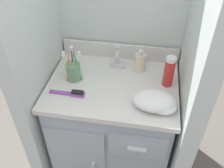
% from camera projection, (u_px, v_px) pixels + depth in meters
% --- Properties ---
extents(ground_plane, '(6.00, 6.00, 0.00)m').
position_uv_depth(ground_plane, '(113.00, 159.00, 1.88)').
color(ground_plane, '#4C4742').
extents(wall_left, '(0.08, 0.63, 2.20)m').
position_uv_depth(wall_left, '(30.00, 18.00, 1.23)').
color(wall_left, silver).
rests_on(wall_left, ground_plane).
extents(wall_right, '(0.08, 0.63, 2.20)m').
position_uv_depth(wall_right, '(204.00, 32.00, 1.12)').
color(wall_right, silver).
rests_on(wall_right, ground_plane).
extents(vanity, '(0.73, 0.57, 0.74)m').
position_uv_depth(vanity, '(112.00, 125.00, 1.63)').
color(vanity, '#9EA8B2').
rests_on(vanity, ground_plane).
extents(backsplash, '(0.73, 0.02, 0.10)m').
position_uv_depth(backsplash, '(120.00, 51.00, 1.57)').
color(backsplash, silver).
rests_on(backsplash, vanity).
extents(sink_faucet, '(0.09, 0.09, 0.14)m').
position_uv_depth(sink_faucet, '(118.00, 59.00, 1.50)').
color(sink_faucet, silver).
rests_on(sink_faucet, vanity).
extents(toothbrush_cup, '(0.09, 0.09, 0.20)m').
position_uv_depth(toothbrush_cup, '(73.00, 71.00, 1.40)').
color(toothbrush_cup, gray).
rests_on(toothbrush_cup, vanity).
extents(soap_dispenser, '(0.06, 0.07, 0.14)m').
position_uv_depth(soap_dispenser, '(140.00, 62.00, 1.46)').
color(soap_dispenser, beige).
rests_on(soap_dispenser, vanity).
extents(shaving_cream_can, '(0.06, 0.06, 0.18)m').
position_uv_depth(shaving_cream_can, '(169.00, 72.00, 1.34)').
color(shaving_cream_can, red).
rests_on(shaving_cream_can, vanity).
extents(hairbrush, '(0.19, 0.03, 0.03)m').
position_uv_depth(hairbrush, '(72.00, 93.00, 1.33)').
color(hairbrush, purple).
rests_on(hairbrush, vanity).
extents(hand_towel, '(0.22, 0.15, 0.08)m').
position_uv_depth(hand_towel, '(156.00, 102.00, 1.23)').
color(hand_towel, white).
rests_on(hand_towel, vanity).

